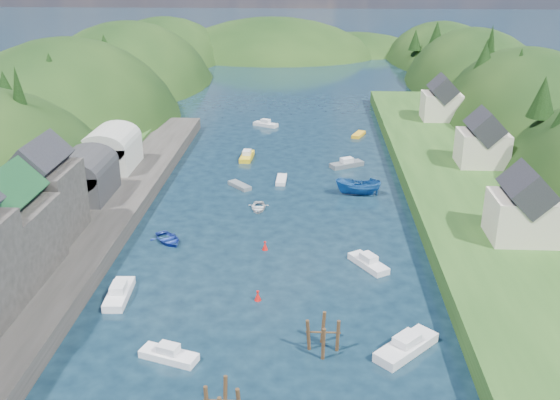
{
  "coord_description": "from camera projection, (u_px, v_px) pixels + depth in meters",
  "views": [
    {
      "loc": [
        3.67,
        -42.09,
        32.06
      ],
      "look_at": [
        0.0,
        28.0,
        4.0
      ],
      "focal_mm": 40.0,
      "sensor_mm": 36.0,
      "label": 1
    }
  ],
  "objects": [
    {
      "name": "boat_sheds",
      "position": [
        98.0,
        159.0,
        86.58
      ],
      "size": [
        7.0,
        21.0,
        7.5
      ],
      "color": "#2D2D30",
      "rests_on": "quay_left"
    },
    {
      "name": "right_bank_cottages",
      "position": [
        475.0,
        141.0,
        92.4
      ],
      "size": [
        9.0,
        59.24,
        8.41
      ],
      "color": "beige",
      "rests_on": "terrace_right"
    },
    {
      "name": "quay_left",
      "position": [
        65.0,
        247.0,
        70.45
      ],
      "size": [
        12.0,
        110.0,
        2.0
      ],
      "primitive_type": "cube",
      "color": "#2D2B28",
      "rests_on": "ground"
    },
    {
      "name": "channel_buoy_far",
      "position": [
        265.0,
        246.0,
        71.83
      ],
      "size": [
        0.7,
        0.7,
        1.1
      ],
      "color": "#AC100D",
      "rests_on": "ground"
    },
    {
      "name": "far_hills",
      "position": [
        305.0,
        84.0,
        216.41
      ],
      "size": [
        103.0,
        68.0,
        44.0
      ],
      "color": "black",
      "rests_on": "ground"
    },
    {
      "name": "terrace_right",
      "position": [
        464.0,
        190.0,
        86.54
      ],
      "size": [
        16.0,
        120.0,
        2.4
      ],
      "primitive_type": "cube",
      "color": "#234719",
      "rests_on": "ground"
    },
    {
      "name": "ground",
      "position": [
        287.0,
        172.0,
        97.48
      ],
      "size": [
        600.0,
        600.0,
        0.0
      ],
      "primitive_type": "plane",
      "color": "black",
      "rests_on": "ground"
    },
    {
      "name": "piling_cluster_far",
      "position": [
        323.0,
        338.0,
        53.4
      ],
      "size": [
        2.99,
        2.81,
        3.63
      ],
      "color": "#382314",
      "rests_on": "ground"
    },
    {
      "name": "hillside_right",
      "position": [
        523.0,
        169.0,
        121.23
      ],
      "size": [
        36.0,
        245.56,
        48.0
      ],
      "color": "black",
      "rests_on": "ground"
    },
    {
      "name": "channel_buoy_near",
      "position": [
        258.0,
        296.0,
        61.41
      ],
      "size": [
        0.7,
        0.7,
        1.1
      ],
      "color": "#AC100D",
      "rests_on": "ground"
    },
    {
      "name": "hill_trees",
      "position": [
        292.0,
        82.0,
        107.23
      ],
      "size": [
        91.2,
        151.03,
        12.84
      ],
      "color": "black",
      "rests_on": "ground"
    },
    {
      "name": "moored_boats",
      "position": [
        264.0,
        249.0,
        70.55
      ],
      "size": [
        34.04,
        95.47,
        2.5
      ],
      "color": "slate",
      "rests_on": "ground"
    },
    {
      "name": "terrace_left_grass",
      "position": [
        4.0,
        243.0,
        70.7
      ],
      "size": [
        12.0,
        110.0,
        2.5
      ],
      "primitive_type": "cube",
      "color": "#234719",
      "rests_on": "ground"
    },
    {
      "name": "hillside_left",
      "position": [
        70.0,
        165.0,
        125.82
      ],
      "size": [
        44.0,
        245.56,
        52.0
      ],
      "color": "black",
      "rests_on": "ground"
    }
  ]
}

